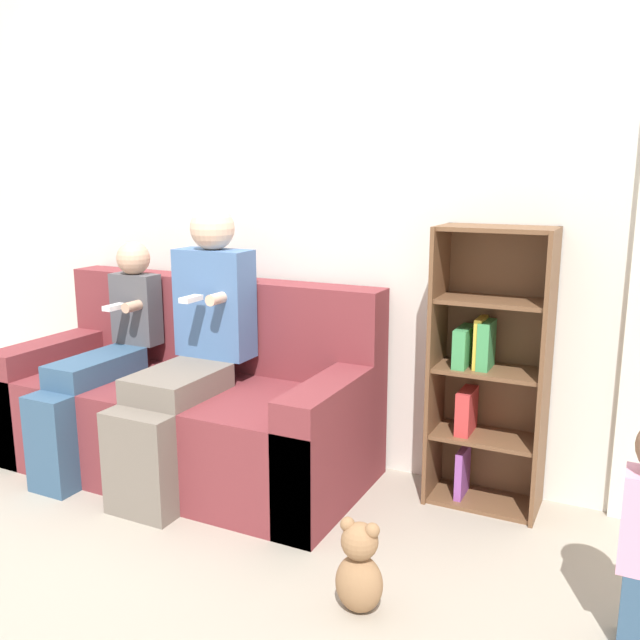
# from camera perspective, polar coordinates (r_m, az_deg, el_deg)

# --- Properties ---
(ground_plane) EXTENTS (14.00, 14.00, 0.00)m
(ground_plane) POSITION_cam_1_polar(r_m,az_deg,el_deg) (3.07, -13.90, -15.88)
(ground_plane) COLOR #9E9384
(back_wall) EXTENTS (10.00, 0.06, 2.55)m
(back_wall) POSITION_cam_1_polar(r_m,az_deg,el_deg) (3.49, -4.93, 9.62)
(back_wall) COLOR silver
(back_wall) RESTS_ON ground_plane
(couch) EXTENTS (1.80, 0.81, 0.91)m
(couch) POSITION_cam_1_polar(r_m,az_deg,el_deg) (3.41, -11.01, -7.23)
(couch) COLOR maroon
(couch) RESTS_ON ground_plane
(adult_seated) EXTENTS (0.37, 0.75, 1.29)m
(adult_seated) POSITION_cam_1_polar(r_m,az_deg,el_deg) (3.15, -10.84, -2.06)
(adult_seated) COLOR #70665B
(adult_seated) RESTS_ON ground_plane
(child_seated) EXTENTS (0.25, 0.76, 1.09)m
(child_seated) POSITION_cam_1_polar(r_m,az_deg,el_deg) (3.47, -18.04, -3.04)
(child_seated) COLOR #335170
(child_seated) RESTS_ON ground_plane
(bookshelf) EXTENTS (0.48, 0.28, 1.22)m
(bookshelf) POSITION_cam_1_polar(r_m,az_deg,el_deg) (3.02, 13.93, -4.17)
(bookshelf) COLOR brown
(bookshelf) RESTS_ON ground_plane
(teddy_bear) EXTENTS (0.16, 0.13, 0.33)m
(teddy_bear) POSITION_cam_1_polar(r_m,az_deg,el_deg) (2.38, 3.33, -20.20)
(teddy_bear) COLOR #936B47
(teddy_bear) RESTS_ON ground_plane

